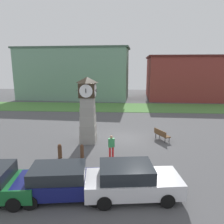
# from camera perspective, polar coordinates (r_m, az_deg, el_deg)

# --- Properties ---
(ground_plane) EXTENTS (76.49, 76.49, 0.00)m
(ground_plane) POSITION_cam_1_polar(r_m,az_deg,el_deg) (18.58, 3.29, -6.97)
(ground_plane) COLOR #4C4C4F
(clock_tower) EXTENTS (1.59, 1.52, 5.21)m
(clock_tower) POSITION_cam_1_polar(r_m,az_deg,el_deg) (17.13, -6.34, 0.48)
(clock_tower) COLOR gray
(clock_tower) RESTS_ON ground_plane
(bollard_near_tower) EXTENTS (0.27, 0.27, 0.99)m
(bollard_near_tower) POSITION_cam_1_polar(r_m,az_deg,el_deg) (15.10, -13.48, -9.87)
(bollard_near_tower) COLOR brown
(bollard_near_tower) RESTS_ON ground_plane
(bollard_mid_row) EXTENTS (0.24, 0.24, 1.02)m
(bollard_mid_row) POSITION_cam_1_polar(r_m,az_deg,el_deg) (14.66, -7.85, -10.23)
(bollard_mid_row) COLOR brown
(bollard_mid_row) RESTS_ON ground_plane
(car_near_tower) EXTENTS (4.72, 2.43, 1.51)m
(car_near_tower) POSITION_cam_1_polar(r_m,az_deg,el_deg) (10.91, -12.47, -17.20)
(car_near_tower) COLOR navy
(car_near_tower) RESTS_ON ground_plane
(car_by_building) EXTENTS (4.61, 2.49, 1.59)m
(car_by_building) POSITION_cam_1_polar(r_m,az_deg,el_deg) (10.70, 4.99, -17.33)
(car_by_building) COLOR silver
(car_by_building) RESTS_ON ground_plane
(bench) EXTENTS (1.19, 1.67, 0.90)m
(bench) POSITION_cam_1_polar(r_m,az_deg,el_deg) (18.48, 12.82, -5.65)
(bench) COLOR brown
(bench) RESTS_ON ground_plane
(pedestrian_crossing_lot) EXTENTS (0.45, 0.33, 1.58)m
(pedestrian_crossing_lot) POSITION_cam_1_polar(r_m,az_deg,el_deg) (14.55, -0.17, -8.68)
(pedestrian_crossing_lot) COLOR red
(pedestrian_crossing_lot) RESTS_ON ground_plane
(warehouse_blue_far) EXTENTS (20.62, 8.30, 9.20)m
(warehouse_blue_far) POSITION_cam_1_polar(r_m,az_deg,el_deg) (40.91, -10.04, 9.86)
(warehouse_blue_far) COLOR gray
(warehouse_blue_far) RESTS_ON ground_plane
(storefront_low_left) EXTENTS (18.59, 12.49, 7.74)m
(storefront_low_left) POSITION_cam_1_polar(r_m,az_deg,el_deg) (43.85, 21.12, 8.42)
(storefront_low_left) COLOR maroon
(storefront_low_left) RESTS_ON ground_plane
(grass_verge_far) EXTENTS (45.89, 7.03, 0.04)m
(grass_verge_far) POSITION_cam_1_polar(r_m,az_deg,el_deg) (32.16, 3.56, 1.23)
(grass_verge_far) COLOR #477A38
(grass_verge_far) RESTS_ON ground_plane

